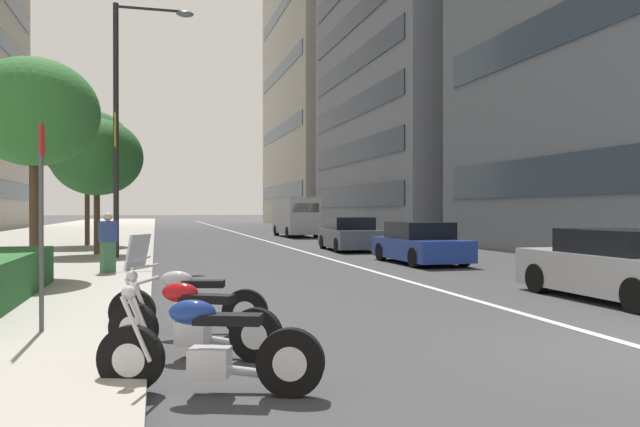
{
  "coord_description": "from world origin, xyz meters",
  "views": [
    {
      "loc": [
        -6.12,
        6.02,
        1.77
      ],
      "look_at": [
        11.22,
        1.43,
        1.66
      ],
      "focal_mm": 34.94,
      "sensor_mm": 36.0,
      "label": 1
    }
  ],
  "objects_px": {
    "car_lead_in_lane": "(621,267)",
    "car_approaching_light": "(349,235)",
    "street_lamp_with_banners": "(128,107)",
    "pedestrian_on_plaza": "(108,243)",
    "car_mid_block_traffic": "(420,244)",
    "street_tree_mid_sidewalk": "(97,157)",
    "motorcycle_under_tarp": "(207,351)",
    "delivery_van_ahead": "(296,216)",
    "parking_sign_by_curb": "(41,206)",
    "street_tree_by_lamp_post": "(34,113)",
    "motorcycle_second_in_row": "(187,305)",
    "motorcycle_mid_row": "(190,321)",
    "street_tree_near_plaza_corner": "(87,147)"
  },
  "relations": [
    {
      "from": "motorcycle_under_tarp",
      "to": "motorcycle_mid_row",
      "type": "distance_m",
      "value": 1.55
    },
    {
      "from": "motorcycle_under_tarp",
      "to": "parking_sign_by_curb",
      "type": "bearing_deg",
      "value": -36.29
    },
    {
      "from": "car_approaching_light",
      "to": "street_tree_near_plaza_corner",
      "type": "xyz_separation_m",
      "value": [
        4.63,
        11.11,
        3.97
      ]
    },
    {
      "from": "parking_sign_by_curb",
      "to": "delivery_van_ahead",
      "type": "bearing_deg",
      "value": -18.57
    },
    {
      "from": "parking_sign_by_curb",
      "to": "street_lamp_with_banners",
      "type": "bearing_deg",
      "value": -2.47
    },
    {
      "from": "street_lamp_with_banners",
      "to": "pedestrian_on_plaza",
      "type": "xyz_separation_m",
      "value": [
        -5.01,
        0.29,
        -4.3
      ]
    },
    {
      "from": "car_lead_in_lane",
      "to": "street_tree_mid_sidewalk",
      "type": "relative_size",
      "value": 0.85
    },
    {
      "from": "delivery_van_ahead",
      "to": "street_tree_mid_sidewalk",
      "type": "relative_size",
      "value": 1.1
    },
    {
      "from": "motorcycle_under_tarp",
      "to": "street_tree_mid_sidewalk",
      "type": "height_order",
      "value": "street_tree_mid_sidewalk"
    },
    {
      "from": "delivery_van_ahead",
      "to": "street_lamp_with_banners",
      "type": "distance_m",
      "value": 20.56
    },
    {
      "from": "car_lead_in_lane",
      "to": "pedestrian_on_plaza",
      "type": "xyz_separation_m",
      "value": [
        6.75,
        9.92,
        0.26
      ]
    },
    {
      "from": "car_lead_in_lane",
      "to": "car_mid_block_traffic",
      "type": "height_order",
      "value": "car_lead_in_lane"
    },
    {
      "from": "street_lamp_with_banners",
      "to": "car_mid_block_traffic",
      "type": "bearing_deg",
      "value": -108.04
    },
    {
      "from": "motorcycle_mid_row",
      "to": "car_lead_in_lane",
      "type": "height_order",
      "value": "motorcycle_mid_row"
    },
    {
      "from": "street_lamp_with_banners",
      "to": "pedestrian_on_plaza",
      "type": "height_order",
      "value": "street_lamp_with_banners"
    },
    {
      "from": "car_lead_in_lane",
      "to": "street_tree_near_plaza_corner",
      "type": "distance_m",
      "value": 23.62
    },
    {
      "from": "motorcycle_second_in_row",
      "to": "street_tree_by_lamp_post",
      "type": "relative_size",
      "value": 0.41
    },
    {
      "from": "car_lead_in_lane",
      "to": "car_approaching_light",
      "type": "bearing_deg",
      "value": 1.35
    },
    {
      "from": "motorcycle_second_in_row",
      "to": "motorcycle_under_tarp",
      "type": "bearing_deg",
      "value": 106.35
    },
    {
      "from": "car_mid_block_traffic",
      "to": "parking_sign_by_curb",
      "type": "distance_m",
      "value": 14.07
    },
    {
      "from": "motorcycle_second_in_row",
      "to": "street_tree_by_lamp_post",
      "type": "height_order",
      "value": "street_tree_by_lamp_post"
    },
    {
      "from": "car_approaching_light",
      "to": "street_tree_mid_sidewalk",
      "type": "bearing_deg",
      "value": 101.28
    },
    {
      "from": "street_lamp_with_banners",
      "to": "street_tree_by_lamp_post",
      "type": "height_order",
      "value": "street_lamp_with_banners"
    },
    {
      "from": "delivery_van_ahead",
      "to": "street_lamp_with_banners",
      "type": "bearing_deg",
      "value": 150.17
    },
    {
      "from": "car_mid_block_traffic",
      "to": "street_tree_mid_sidewalk",
      "type": "bearing_deg",
      "value": 62.78
    },
    {
      "from": "street_tree_by_lamp_post",
      "to": "motorcycle_under_tarp",
      "type": "bearing_deg",
      "value": -162.24
    },
    {
      "from": "motorcycle_under_tarp",
      "to": "pedestrian_on_plaza",
      "type": "xyz_separation_m",
      "value": [
        10.9,
        1.67,
        0.5
      ]
    },
    {
      "from": "motorcycle_mid_row",
      "to": "car_approaching_light",
      "type": "xyz_separation_m",
      "value": [
        18.07,
        -7.69,
        0.24
      ]
    },
    {
      "from": "car_mid_block_traffic",
      "to": "street_lamp_with_banners",
      "type": "height_order",
      "value": "street_lamp_with_banners"
    },
    {
      "from": "delivery_van_ahead",
      "to": "street_tree_by_lamp_post",
      "type": "relative_size",
      "value": 1.02
    },
    {
      "from": "car_lead_in_lane",
      "to": "car_approaching_light",
      "type": "height_order",
      "value": "car_approaching_light"
    },
    {
      "from": "street_lamp_with_banners",
      "to": "delivery_van_ahead",
      "type": "bearing_deg",
      "value": -28.85
    },
    {
      "from": "car_mid_block_traffic",
      "to": "street_lamp_with_banners",
      "type": "distance_m",
      "value": 10.81
    },
    {
      "from": "delivery_van_ahead",
      "to": "car_mid_block_traffic",
      "type": "bearing_deg",
      "value": 177.8
    },
    {
      "from": "car_lead_in_lane",
      "to": "delivery_van_ahead",
      "type": "bearing_deg",
      "value": -1.27
    },
    {
      "from": "street_tree_by_lamp_post",
      "to": "pedestrian_on_plaza",
      "type": "distance_m",
      "value": 3.66
    },
    {
      "from": "motorcycle_mid_row",
      "to": "car_mid_block_traffic",
      "type": "bearing_deg",
      "value": -96.25
    },
    {
      "from": "car_approaching_light",
      "to": "street_lamp_with_banners",
      "type": "height_order",
      "value": "street_lamp_with_banners"
    },
    {
      "from": "car_mid_block_traffic",
      "to": "street_tree_near_plaza_corner",
      "type": "xyz_separation_m",
      "value": [
        11.37,
        11.43,
        4.02
      ]
    },
    {
      "from": "parking_sign_by_curb",
      "to": "street_tree_by_lamp_post",
      "type": "bearing_deg",
      "value": 10.57
    },
    {
      "from": "motorcycle_second_in_row",
      "to": "car_mid_block_traffic",
      "type": "xyz_separation_m",
      "value": [
        9.95,
        -7.98,
        0.21
      ]
    },
    {
      "from": "car_lead_in_lane",
      "to": "street_tree_mid_sidewalk",
      "type": "xyz_separation_m",
      "value": [
        13.89,
        10.81,
        3.03
      ]
    },
    {
      "from": "motorcycle_mid_row",
      "to": "delivery_van_ahead",
      "type": "distance_m",
      "value": 33.16
    },
    {
      "from": "delivery_van_ahead",
      "to": "motorcycle_second_in_row",
      "type": "bearing_deg",
      "value": 163.68
    },
    {
      "from": "street_lamp_with_banners",
      "to": "street_tree_near_plaza_corner",
      "type": "distance_m",
      "value": 8.62
    },
    {
      "from": "delivery_van_ahead",
      "to": "pedestrian_on_plaza",
      "type": "xyz_separation_m",
      "value": [
        -22.7,
        10.03,
        -0.43
      ]
    },
    {
      "from": "pedestrian_on_plaza",
      "to": "delivery_van_ahead",
      "type": "bearing_deg",
      "value": 122.3
    },
    {
      "from": "parking_sign_by_curb",
      "to": "motorcycle_mid_row",
      "type": "bearing_deg",
      "value": -126.37
    },
    {
      "from": "motorcycle_second_in_row",
      "to": "street_lamp_with_banners",
      "type": "xyz_separation_m",
      "value": [
        12.98,
        1.33,
        4.8
      ]
    },
    {
      "from": "delivery_van_ahead",
      "to": "pedestrian_on_plaza",
      "type": "height_order",
      "value": "delivery_van_ahead"
    }
  ]
}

